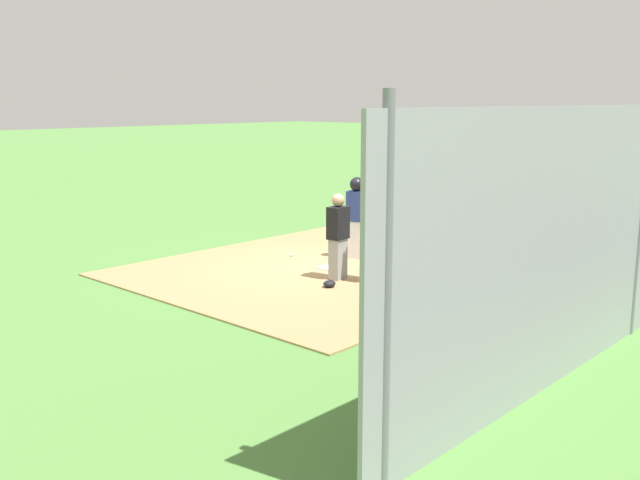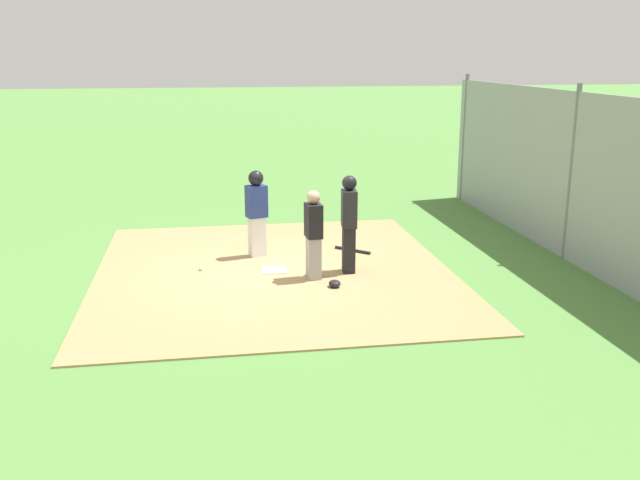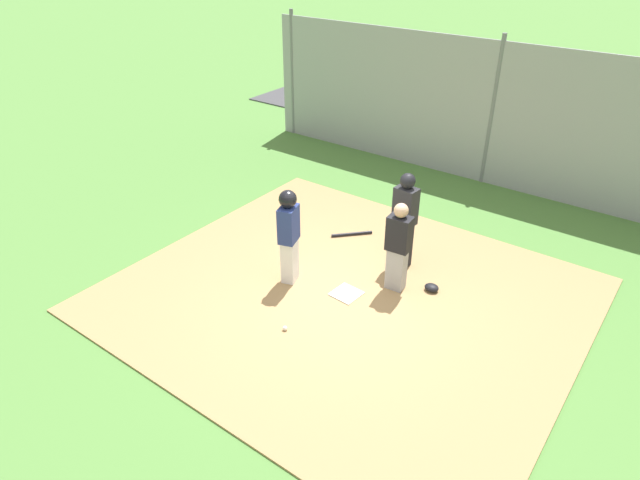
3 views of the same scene
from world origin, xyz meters
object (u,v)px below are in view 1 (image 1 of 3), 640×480
at_px(baseball, 292,255).
at_px(catcher, 338,235).
at_px(home_plate, 331,268).
at_px(umpire, 377,231).
at_px(catcher_mask, 329,284).
at_px(runner, 357,212).
at_px(baseball_bat, 433,271).

bearing_deg(baseball, catcher, -111.45).
height_order(home_plate, baseball, baseball).
height_order(umpire, catcher_mask, umpire).
height_order(home_plate, catcher, catcher).
bearing_deg(runner, catcher, 11.53).
bearing_deg(umpire, home_plate, -5.80).
xyz_separation_m(umpire, baseball_bat, (1.29, -0.35, -0.90)).
distance_m(catcher, umpire, 0.75).
distance_m(runner, baseball_bat, 2.12).
relative_size(home_plate, catcher, 0.28).
distance_m(runner, catcher_mask, 2.57).
height_order(catcher_mask, baseball, catcher_mask).
bearing_deg(umpire, baseball_bat, -99.40).
height_order(catcher, baseball_bat, catcher).
bearing_deg(runner, baseball, -71.82).
relative_size(home_plate, baseball_bat, 0.54).
distance_m(umpire, runner, 2.02).
distance_m(umpire, baseball, 2.85).
relative_size(umpire, baseball_bat, 2.18).
relative_size(catcher, baseball, 21.29).
distance_m(catcher, baseball_bat, 2.03).
xyz_separation_m(catcher, baseball, (0.77, 1.97, -0.78)).
xyz_separation_m(home_plate, runner, (1.02, 0.22, 0.96)).
distance_m(catcher, baseball, 2.26).
relative_size(umpire, catcher_mask, 7.38).
height_order(catcher, umpire, umpire).
relative_size(runner, catcher_mask, 7.04).
xyz_separation_m(home_plate, catcher, (-0.55, -0.65, 0.80)).
relative_size(catcher, runner, 0.93).
bearing_deg(catcher_mask, umpire, -26.41).
height_order(home_plate, baseball_bat, baseball_bat).
distance_m(home_plate, umpire, 1.65).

